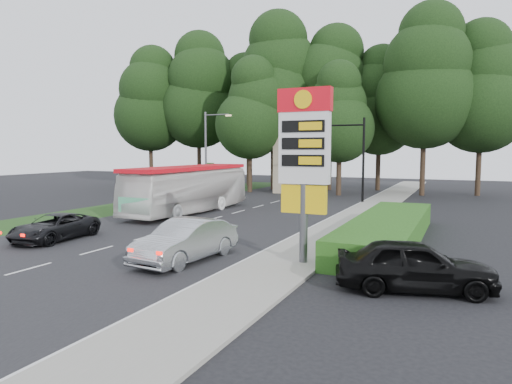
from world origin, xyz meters
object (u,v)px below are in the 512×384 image
at_px(streetlight_signs, 208,151).
at_px(gas_station_pylon, 304,151).
at_px(parked_car_black, 415,265).
at_px(monument, 289,144).
at_px(transit_bus, 189,190).
at_px(suv_charcoal, 55,227).
at_px(sedan_silver, 186,241).
at_px(traffic_signal_mast, 348,148).

bearing_deg(streetlight_signs, gas_station_pylon, -51.04).
bearing_deg(streetlight_signs, parked_car_black, -46.65).
height_order(monument, transit_bus, monument).
height_order(monument, suv_charcoal, monument).
relative_size(gas_station_pylon, suv_charcoal, 1.45).
distance_m(streetlight_signs, monument, 9.44).
relative_size(streetlight_signs, sedan_silver, 1.55).
xyz_separation_m(traffic_signal_mast, sedan_silver, (-0.99, -23.42, -3.83)).
bearing_deg(traffic_signal_mast, gas_station_pylon, -80.91).
distance_m(streetlight_signs, parked_car_black, 30.06).
relative_size(traffic_signal_mast, transit_bus, 0.60).
distance_m(traffic_signal_mast, transit_bus, 14.62).
xyz_separation_m(gas_station_pylon, monument, (-11.20, 28.01, 0.66)).
relative_size(streetlight_signs, transit_bus, 0.67).
xyz_separation_m(traffic_signal_mast, streetlight_signs, (-12.67, -1.99, -0.23)).
height_order(streetlight_signs, sedan_silver, streetlight_signs).
distance_m(gas_station_pylon, streetlight_signs, 25.74).
distance_m(transit_bus, suv_charcoal, 11.25).
height_order(traffic_signal_mast, suv_charcoal, traffic_signal_mast).
height_order(gas_station_pylon, parked_car_black, gas_station_pylon).
relative_size(traffic_signal_mast, suv_charcoal, 1.52).
distance_m(traffic_signal_mast, parked_car_black, 25.24).
xyz_separation_m(streetlight_signs, parked_car_black, (20.49, -21.70, -3.60)).
bearing_deg(gas_station_pylon, parked_car_black, -21.43).
relative_size(monument, suv_charcoal, 2.13).
height_order(sedan_silver, suv_charcoal, sedan_silver).
bearing_deg(streetlight_signs, transit_bus, -67.15).
bearing_deg(sedan_silver, traffic_signal_mast, 92.31).
bearing_deg(monument, sedan_silver, -77.19).
xyz_separation_m(monument, sedan_silver, (6.69, -29.42, -4.26)).
bearing_deg(monument, suv_charcoal, -93.38).
bearing_deg(sedan_silver, streetlight_signs, 123.32).
bearing_deg(sedan_silver, monument, 107.54).
bearing_deg(sedan_silver, suv_charcoal, 178.61).
xyz_separation_m(gas_station_pylon, streetlight_signs, (-16.19, 20.01, -0.01)).
bearing_deg(parked_car_black, transit_bus, 38.00).
bearing_deg(suv_charcoal, parked_car_black, -8.38).
distance_m(sedan_silver, parked_car_black, 8.81).
xyz_separation_m(gas_station_pylon, suv_charcoal, (-12.88, -0.52, -3.79)).
height_order(transit_bus, parked_car_black, transit_bus).
distance_m(traffic_signal_mast, monument, 9.76).
distance_m(gas_station_pylon, parked_car_black, 5.86).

